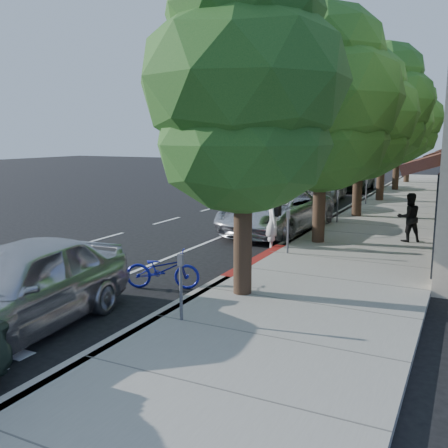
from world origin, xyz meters
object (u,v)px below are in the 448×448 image
Objects in this scene: street_tree_1 at (323,101)px; dark_suv_far at (354,177)px; white_pickup at (319,185)px; dark_sedan at (296,195)px; pedestrian at (409,217)px; street_tree_2 at (361,116)px; silver_suv at (276,211)px; bicycle at (163,269)px; street_tree_4 at (399,124)px; street_tree_5 at (410,120)px; near_car_a at (17,287)px; street_tree_0 at (244,87)px; cyclist at (273,223)px; street_tree_3 at (385,104)px.

dark_suv_far is (-2.51, 17.50, -3.72)m from street_tree_1.
dark_suv_far reaches higher than white_pickup.
dark_sedan is 2.99× the size of pedestrian.
dark_sedan is at bearing 161.06° from street_tree_2.
street_tree_2 is at bearing 69.66° from silver_suv.
white_pickup is (-1.10, 17.33, 0.41)m from bicycle.
street_tree_1 is 18.00m from street_tree_4.
street_tree_5 reaches higher than near_car_a.
street_tree_5 is at bearing 71.58° from white_pickup.
street_tree_0 is 13.94m from dark_sedan.
bicycle is at bearing -88.96° from dark_suv_far.
silver_suv is (-0.93, 2.84, -0.06)m from cyclist.
near_car_a is at bearing -90.96° from dark_suv_far.
street_tree_0 is 6.16m from cyclist.
street_tree_0 is at bearing -90.00° from street_tree_5.
street_tree_0 is 0.96× the size of street_tree_1.
street_tree_1 is at bearing -3.87° from pedestrian.
street_tree_4 is at bearing -90.00° from street_tree_5.
silver_suv is at bearing -21.84° from bicycle.
dark_sedan is (-3.10, -10.94, -3.50)m from street_tree_4.
dark_suv_far reaches higher than pedestrian.
street_tree_0 is at bearing -84.58° from white_pickup.
street_tree_2 is 12.87m from bicycle.
near_car_a is (-2.87, -33.50, -3.88)m from street_tree_5.
street_tree_1 reaches higher than street_tree_0.
street_tree_4 is at bearing 60.61° from white_pickup.
bicycle is 0.34× the size of dark_suv_far.
bicycle is at bearing -108.19° from street_tree_1.
silver_suv is (-2.07, -22.33, -3.92)m from street_tree_5.
white_pickup is at bearing -90.86° from pedestrian.
street_tree_0 reaches higher than dark_sedan.
silver_suv reaches higher than bicycle.
street_tree_3 is at bearing 90.00° from street_tree_1.
dark_suv_far is (-2.51, -6.50, -3.84)m from street_tree_5.
cyclist is at bearing -85.78° from white_pickup.
pedestrian reaches higher than dark_sedan.
pedestrian is (2.61, 7.33, -3.57)m from street_tree_0.
street_tree_1 is 1.30× the size of silver_suv.
street_tree_1 reaches higher than near_car_a.
street_tree_3 is at bearing -90.00° from street_tree_5.
street_tree_3 is 4.81× the size of bicycle.
street_tree_4 is 1.16× the size of white_pickup.
pedestrian is (5.12, -16.17, 0.06)m from dark_suv_far.
bicycle is 0.37× the size of dark_sedan.
street_tree_1 reaches higher than bicycle.
near_car_a is 3.15× the size of pedestrian.
street_tree_3 is at bearing -90.00° from street_tree_4.
street_tree_5 is 25.49m from cyclist.
street_tree_3 is at bearing 9.14° from white_pickup.
cyclist is 12.55m from white_pickup.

